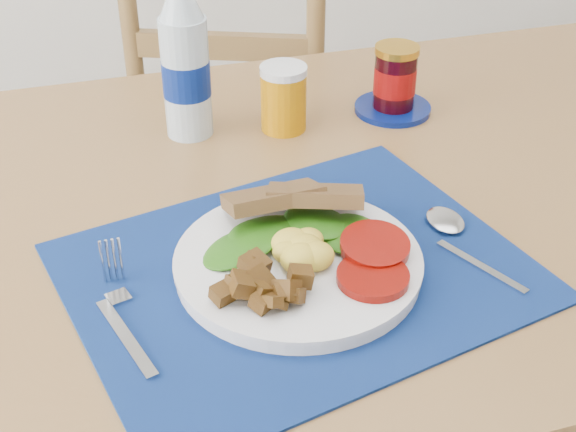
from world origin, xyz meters
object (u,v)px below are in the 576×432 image
object	(u,v)px
breakfast_plate	(294,260)
jam_on_saucer	(395,83)
water_bottle	(186,67)
juice_glass	(284,100)
chair_far	(234,89)

from	to	relation	value
breakfast_plate	jam_on_saucer	world-z (taller)	jam_on_saucer
water_bottle	juice_glass	bearing A→B (deg)	-11.02
juice_glass	jam_on_saucer	distance (m)	0.18
juice_glass	water_bottle	bearing A→B (deg)	168.98
chair_far	breakfast_plate	bearing A→B (deg)	103.62
water_bottle	jam_on_saucer	distance (m)	0.33
breakfast_plate	juice_glass	size ratio (longest dim) A/B	2.96
water_bottle	chair_far	bearing A→B (deg)	70.02
breakfast_plate	juice_glass	world-z (taller)	juice_glass
chair_far	breakfast_plate	xyz separation A→B (m)	(-0.13, -0.87, 0.20)
breakfast_plate	water_bottle	size ratio (longest dim) A/B	1.17
chair_far	water_bottle	bearing A→B (deg)	92.19
breakfast_plate	jam_on_saucer	xyz separation A→B (m)	(0.27, 0.36, 0.02)
chair_far	breakfast_plate	distance (m)	0.91
breakfast_plate	water_bottle	bearing A→B (deg)	102.78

